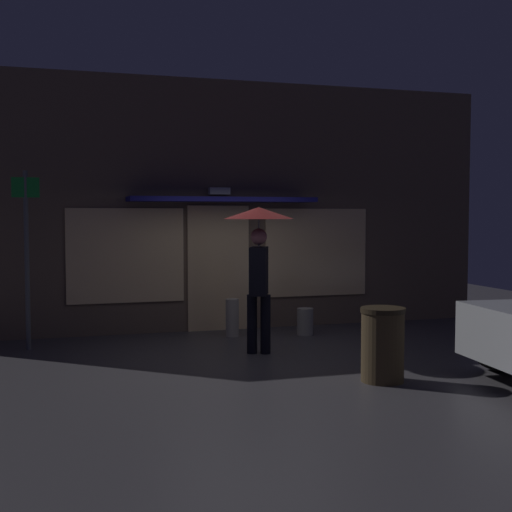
{
  "coord_description": "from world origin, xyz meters",
  "views": [
    {
      "loc": [
        -2.81,
        -9.38,
        2.04
      ],
      "look_at": [
        0.04,
        0.04,
        1.44
      ],
      "focal_mm": 47.51,
      "sensor_mm": 36.0,
      "label": 1
    }
  ],
  "objects": [
    {
      "name": "ground_plane",
      "position": [
        0.0,
        0.0,
        0.0
      ],
      "size": [
        18.0,
        18.0,
        0.0
      ],
      "primitive_type": "plane",
      "color": "#423F44"
    },
    {
      "name": "building_facade",
      "position": [
        0.0,
        2.34,
        2.18
      ],
      "size": [
        10.18,
        1.0,
        4.39
      ],
      "color": "brown",
      "rests_on": "ground"
    },
    {
      "name": "person_with_umbrella",
      "position": [
        0.09,
        0.04,
        1.63
      ],
      "size": [
        1.03,
        1.03,
        2.15
      ],
      "rotation": [
        0.0,
        0.0,
        -1.97
      ],
      "color": "black",
      "rests_on": "ground"
    },
    {
      "name": "street_sign_post",
      "position": [
        -3.17,
        1.33,
        1.52
      ],
      "size": [
        0.4,
        0.07,
        2.7
      ],
      "color": "#595B60",
      "rests_on": "ground"
    },
    {
      "name": "sidewalk_bollard",
      "position": [
        0.07,
        1.5,
        0.32
      ],
      "size": [
        0.22,
        0.22,
        0.63
      ],
      "primitive_type": "cylinder",
      "color": "#B2A899",
      "rests_on": "ground"
    },
    {
      "name": "sidewalk_bollard_2",
      "position": [
        1.29,
        1.27,
        0.23
      ],
      "size": [
        0.27,
        0.27,
        0.46
      ],
      "primitive_type": "cylinder",
      "color": "#9E998E",
      "rests_on": "ground"
    },
    {
      "name": "trash_bin",
      "position": [
        1.04,
        -2.0,
        0.46
      ],
      "size": [
        0.55,
        0.55,
        0.91
      ],
      "color": "#473823",
      "rests_on": "ground"
    }
  ]
}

